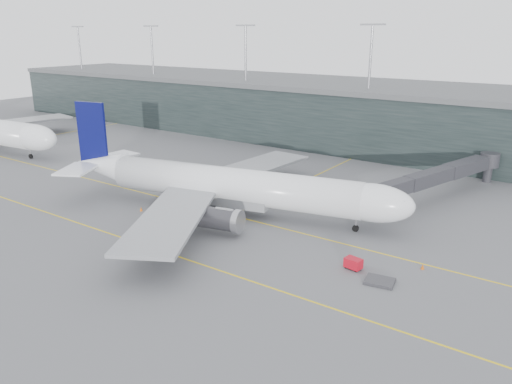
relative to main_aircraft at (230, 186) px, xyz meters
The scene contains 17 objects.
ground 6.99m from the main_aircraft, 142.22° to the left, with size 320.00×320.00×0.00m, color slate.
taxiline_a 6.24m from the main_aircraft, 169.55° to the right, with size 160.00×0.25×0.02m, color yellow.
taxiline_b 17.88m from the main_aircraft, 103.96° to the right, with size 160.00×0.25×0.02m, color yellow.
taxiline_lead_main 23.69m from the main_aircraft, 87.95° to the left, with size 0.25×60.00×0.02m, color yellow.
taxiline_lead_adj 82.63m from the main_aircraft, 163.65° to the left, with size 0.25×60.00×0.02m, color yellow.
terminal 61.45m from the main_aircraft, 93.90° to the left, with size 240.00×36.00×29.00m.
main_aircraft is the anchor object (origin of this frame).
jet_bridge 34.29m from the main_aircraft, 47.62° to the left, with size 13.46×42.47×5.73m.
gse_cart 25.67m from the main_aircraft, 16.08° to the right, with size 2.24×1.62×1.40m.
baggage_dolly 29.98m from the main_aircraft, 16.69° to the right, with size 3.29×2.63×0.33m, color #323135.
uld_a 17.17m from the main_aircraft, 122.76° to the left, with size 2.25×1.85×1.97m.
uld_b 15.50m from the main_aircraft, 115.61° to the left, with size 2.29×2.07×1.71m.
uld_c 14.68m from the main_aircraft, 105.31° to the left, with size 2.39×2.07×1.90m.
cone_nose 31.78m from the main_aircraft, ahead, with size 0.45×0.45×0.71m, color #CC530B.
cone_wing_stbd 16.02m from the main_aircraft, 78.47° to the right, with size 0.49×0.49×0.78m, color orange.
cone_wing_port 16.00m from the main_aircraft, 68.75° to the left, with size 0.42×0.42×0.67m, color orange.
cone_tail 15.23m from the main_aircraft, 148.67° to the right, with size 0.44×0.44×0.70m, color orange.
Camera 1 is at (50.45, -62.49, 27.89)m, focal length 35.00 mm.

